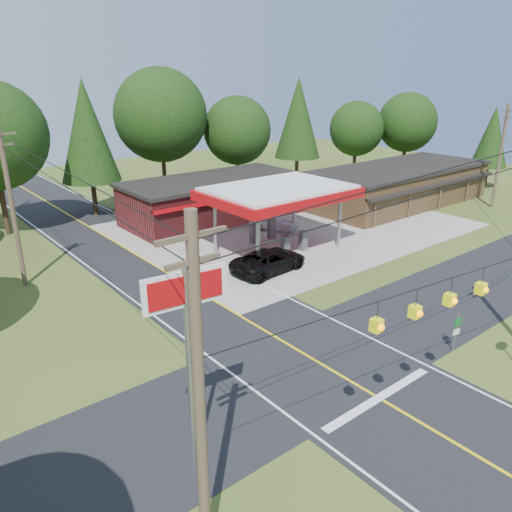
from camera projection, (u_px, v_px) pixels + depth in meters
ground at (317, 362)px, 23.34m from camera, size 120.00×120.00×0.00m
main_highway at (317, 361)px, 23.34m from camera, size 8.00×120.00×0.02m
cross_road at (317, 361)px, 23.33m from camera, size 70.00×7.00×0.02m
lane_center_yellow at (317, 361)px, 23.33m from camera, size 0.15×110.00×0.00m
gas_canopy at (279, 195)px, 36.64m from camera, size 10.60×7.40×4.88m
convenience_store at (214, 199)px, 45.33m from camera, size 16.40×7.55×3.80m
strip_building at (399, 185)px, 50.83m from camera, size 20.40×8.75×3.80m
utility_pole_near_left at (199, 398)px, 12.28m from camera, size 1.80×0.30×10.00m
utility_pole_far_left at (12, 205)px, 29.94m from camera, size 1.80×0.30×10.00m
utility_pole_far_right at (500, 155)px, 48.14m from camera, size 1.80×0.30×10.00m
overhead_beacons at (435, 286)px, 16.22m from camera, size 17.04×2.04×1.03m
treeline_backdrop at (107, 144)px, 38.73m from camera, size 70.27×51.59×13.30m
suv_car at (269, 261)px, 33.64m from camera, size 6.04×6.04×1.55m
sedan_car at (273, 222)px, 42.57m from camera, size 5.50×5.50×1.39m
big_stop_sign at (187, 324)px, 15.24m from camera, size 2.72×0.41×7.35m
route_sign_post at (456, 329)px, 23.76m from camera, size 0.42×0.12×2.08m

